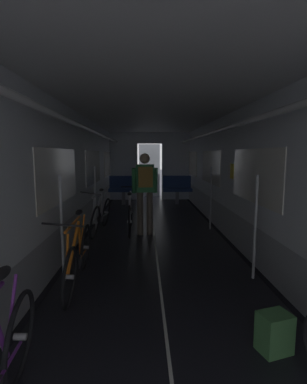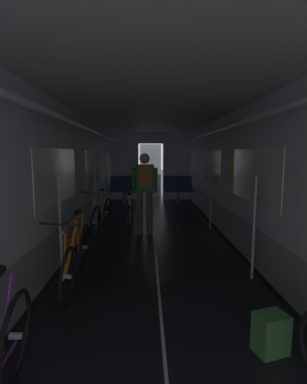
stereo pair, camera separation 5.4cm
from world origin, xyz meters
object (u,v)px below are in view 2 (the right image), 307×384
at_px(bicycle_orange, 77,256).
at_px(backpack_on_floor, 271,333).
at_px(bench_seat_far_left, 124,187).
at_px(bicycle_white_in_aisle, 130,214).
at_px(bicycle_silver, 101,215).
at_px(bench_seat_far_right, 178,187).
at_px(person_cyclist_aisle, 145,186).

distance_m(bicycle_orange, backpack_on_floor, 2.36).
height_order(bench_seat_far_left, bicycle_white_in_aisle, bench_seat_far_left).
xyz_separation_m(bicycle_silver, bicycle_white_in_aisle, (0.63, 0.02, 0.00)).
xyz_separation_m(bench_seat_far_right, backpack_on_floor, (0.00, -7.43, -0.40)).
xyz_separation_m(bicycle_orange, bicycle_white_in_aisle, (0.53, 2.58, 0.00)).
bearing_deg(bicycle_silver, backpack_on_floor, -62.36).
relative_size(bicycle_orange, bicycle_silver, 1.00).
bearing_deg(bicycle_silver, bicycle_white_in_aisle, 2.21).
relative_size(bench_seat_far_right, bicycle_white_in_aisle, 0.58).
relative_size(bench_seat_far_left, bench_seat_far_right, 1.00).
height_order(bench_seat_far_right, bicycle_white_in_aisle, bench_seat_far_right).
distance_m(bench_seat_far_right, backpack_on_floor, 7.44).
height_order(bicycle_silver, bicycle_white_in_aisle, bicycle_silver).
bearing_deg(bicycle_orange, bench_seat_far_left, 88.69).
relative_size(bench_seat_far_left, bicycle_orange, 0.58).
height_order(bench_seat_far_left, person_cyclist_aisle, person_cyclist_aisle).
height_order(person_cyclist_aisle, backpack_on_floor, person_cyclist_aisle).
distance_m(bench_seat_far_right, bicycle_silver, 4.09).
distance_m(bicycle_orange, person_cyclist_aisle, 2.54).
xyz_separation_m(bench_seat_far_left, backpack_on_floor, (1.80, -7.43, -0.40)).
relative_size(bench_seat_far_left, bicycle_white_in_aisle, 0.58).
bearing_deg(backpack_on_floor, bicycle_silver, 117.64).
bearing_deg(bench_seat_far_left, person_cyclist_aisle, -79.31).
bearing_deg(bicycle_silver, bench_seat_far_right, 60.20).
xyz_separation_m(bench_seat_far_left, bicycle_white_in_aisle, (0.39, -3.52, -0.18)).
distance_m(bench_seat_far_left, bicycle_orange, 6.11).
bearing_deg(bench_seat_far_right, bicycle_silver, -119.80).
bearing_deg(bicycle_white_in_aisle, bicycle_orange, -101.71).
relative_size(bench_seat_far_left, person_cyclist_aisle, 0.58).
bearing_deg(backpack_on_floor, bench_seat_far_left, 103.63).
bearing_deg(bench_seat_far_left, bicycle_silver, -93.74).
bearing_deg(person_cyclist_aisle, bicycle_orange, -110.31).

